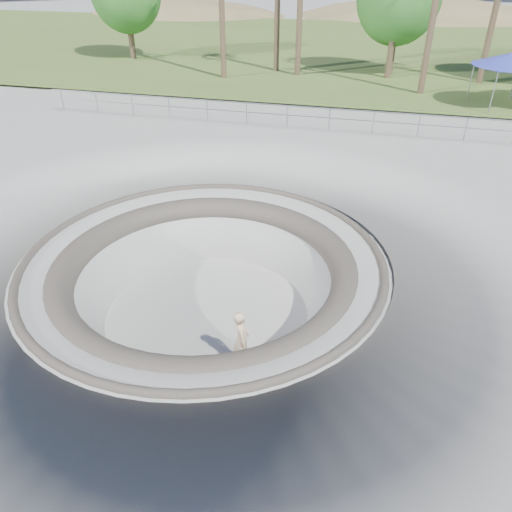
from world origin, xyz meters
name	(u,v)px	position (x,y,z in m)	size (l,w,h in m)	color
ground	(204,259)	(0.00, 0.00, 0.00)	(180.00, 180.00, 0.00)	#A5A59F
skate_bowl	(207,310)	(0.00, 0.00, -1.83)	(14.00, 14.00, 4.10)	#A5A59F
grass_strip	(338,48)	(0.00, 34.00, 0.22)	(180.00, 36.00, 0.12)	#496327
distant_hills	(382,79)	(3.78, 57.17, -7.02)	(103.20, 45.00, 28.60)	brown
safety_railing	(287,116)	(0.00, 12.00, 0.69)	(25.00, 0.06, 1.03)	gray
skateboard	(242,364)	(1.63, -1.94, -1.83)	(0.88, 0.54, 0.09)	olive
skater	(241,339)	(1.63, -1.94, -0.96)	(0.62, 0.41, 1.71)	#D5B18A
canopy_blue	(511,60)	(10.35, 18.00, 2.60)	(4.96, 4.96, 2.66)	gray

